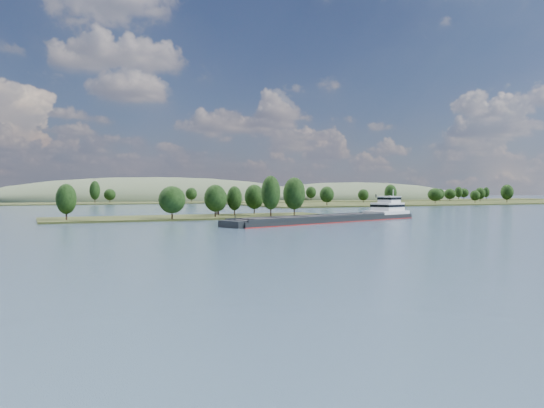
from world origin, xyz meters
name	(u,v)px	position (x,y,z in m)	size (l,w,h in m)	color
ground	(264,230)	(0.00, 120.00, 0.00)	(1800.00, 1800.00, 0.00)	#384960
tree_island	(217,206)	(7.91, 178.62, 4.24)	(100.00, 32.41, 15.39)	#2A3216
right_bank	(454,202)	(231.42, 299.38, 1.02)	(320.00, 90.00, 15.20)	#2A3216
back_shoreline	(120,202)	(8.54, 399.73, 0.71)	(900.00, 60.00, 16.72)	#2A3216
hill_east	(356,199)	(260.00, 470.00, 0.00)	(260.00, 140.00, 36.00)	#414F36
hill_west	(160,200)	(60.00, 500.00, 0.00)	(320.00, 160.00, 44.00)	#414F36
cargo_barge	(340,217)	(36.23, 143.28, 1.32)	(76.33, 32.59, 10.46)	black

